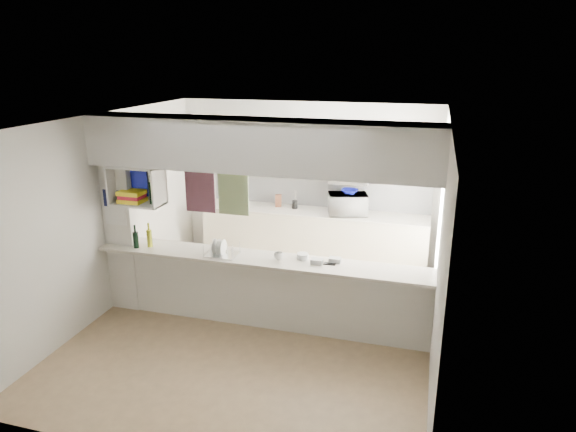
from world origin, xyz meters
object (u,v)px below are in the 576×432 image
(bowl, at_px, (350,192))
(wine_bottles, at_px, (143,238))
(microwave, at_px, (348,204))
(dish_rack, at_px, (222,249))

(bowl, xyz_separation_m, wine_bottles, (-2.31, -2.17, -0.24))
(microwave, bearing_deg, dish_rack, 44.14)
(microwave, relative_size, wine_bottles, 1.82)
(bowl, relative_size, wine_bottles, 0.82)
(dish_rack, distance_m, wine_bottles, 1.08)
(bowl, distance_m, dish_rack, 2.49)
(wine_bottles, bearing_deg, microwave, 43.13)
(dish_rack, bearing_deg, wine_bottles, -178.89)
(dish_rack, xyz_separation_m, wine_bottles, (-1.08, -0.03, 0.04))
(microwave, distance_m, wine_bottles, 3.14)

